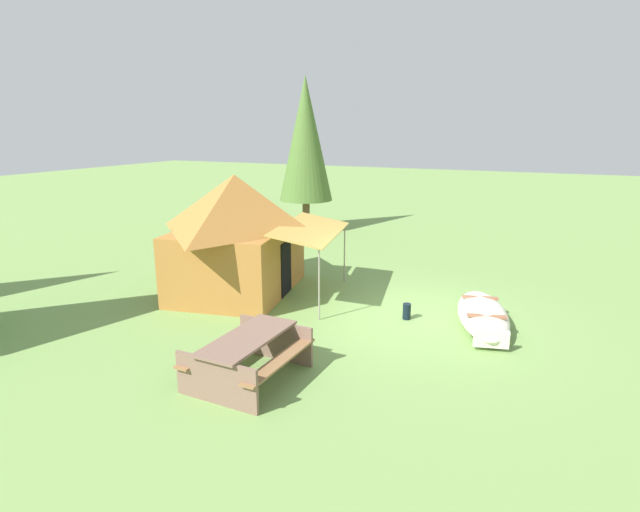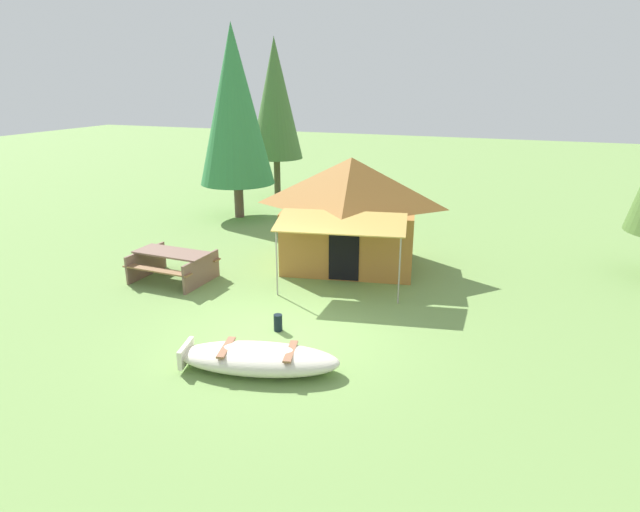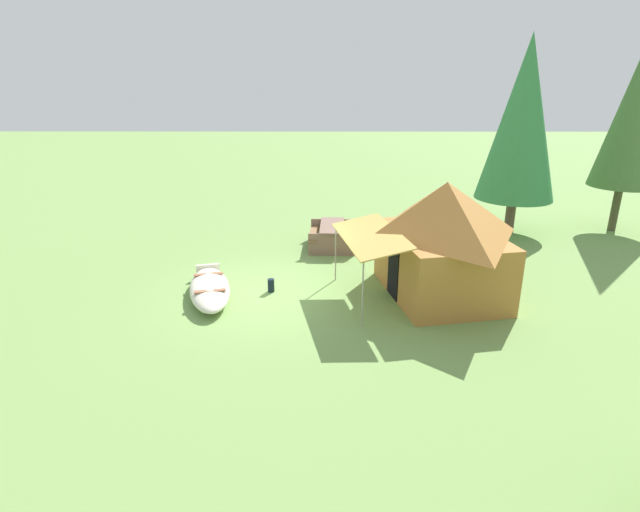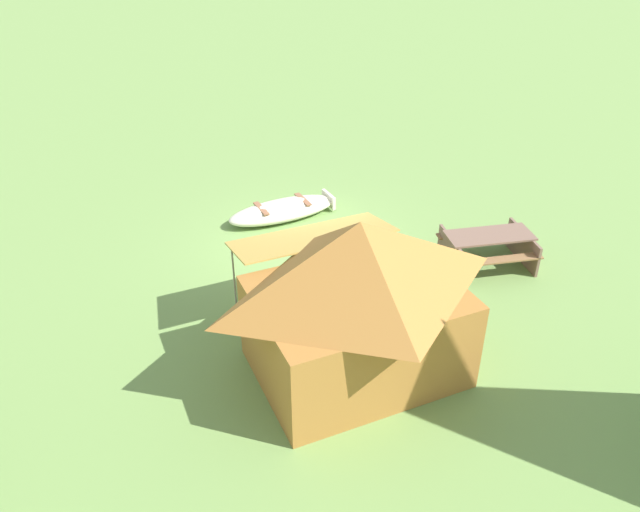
# 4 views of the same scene
# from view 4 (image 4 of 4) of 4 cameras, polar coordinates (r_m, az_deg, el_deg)

# --- Properties ---
(ground_plane) EXTENTS (80.00, 80.00, 0.00)m
(ground_plane) POSITION_cam_4_polar(r_m,az_deg,el_deg) (14.69, -1.42, 0.73)
(ground_plane) COLOR #72984F
(beached_rowboat) EXTENTS (3.03, 1.66, 0.45)m
(beached_rowboat) POSITION_cam_4_polar(r_m,az_deg,el_deg) (15.93, -3.40, 4.23)
(beached_rowboat) COLOR beige
(beached_rowboat) RESTS_ON ground_plane
(canvas_cabin_tent) EXTENTS (4.10, 4.47, 2.95)m
(canvas_cabin_tent) POSITION_cam_4_polar(r_m,az_deg,el_deg) (10.33, 3.45, -3.81)
(canvas_cabin_tent) COLOR #AB7032
(canvas_cabin_tent) RESTS_ON ground_plane
(picnic_table) EXTENTS (1.96, 1.54, 0.76)m
(picnic_table) POSITION_cam_4_polar(r_m,az_deg,el_deg) (14.33, 15.13, 0.96)
(picnic_table) COLOR #7B5C4E
(picnic_table) RESTS_ON ground_plane
(cooler_box) EXTENTS (0.58, 0.53, 0.34)m
(cooler_box) POSITION_cam_4_polar(r_m,az_deg,el_deg) (11.56, -3.85, -7.92)
(cooler_box) COLOR silver
(cooler_box) RESTS_ON ground_plane
(fuel_can) EXTENTS (0.25, 0.25, 0.35)m
(fuel_can) POSITION_cam_4_polar(r_m,az_deg,el_deg) (14.68, -1.03, 1.51)
(fuel_can) COLOR black
(fuel_can) RESTS_ON ground_plane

